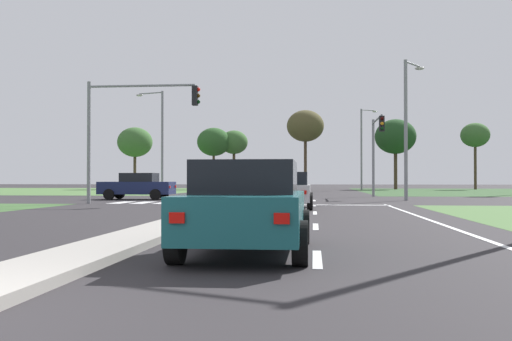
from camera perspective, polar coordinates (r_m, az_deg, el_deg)
The scene contains 32 objects.
ground_plane at distance 34.50m, azimuth -0.09°, elevation -2.87°, with size 200.00×200.00×0.00m, color #282628.
grass_verge_far_left at distance 65.55m, azimuth -20.57°, elevation -1.86°, with size 35.00×35.00×0.01m, color #476B38.
median_island_near at distance 15.73m, azimuth -7.05°, elevation -5.01°, with size 1.20×22.00×0.14m, color gray.
median_island_far at distance 59.41m, azimuth 2.32°, elevation -1.96°, with size 1.20×36.00×0.14m, color gray.
lane_dash_near at distance 8.91m, azimuth 6.02°, elevation -8.62°, with size 0.14×2.00×0.01m, color silver.
lane_dash_second at distance 14.88m, azimuth 5.87°, elevation -5.50°, with size 0.14×2.00×0.01m, color silver.
lane_dash_third at distance 20.87m, azimuth 5.80°, elevation -4.16°, with size 0.14×2.00×0.01m, color silver.
lane_dash_fourth at distance 26.86m, azimuth 5.77°, elevation -3.43°, with size 0.14×2.00×0.01m, color silver.
lane_dash_fifth at distance 32.85m, azimuth 5.74°, elevation -2.96°, with size 0.14×2.00×0.01m, color silver.
edge_line_right at distance 16.70m, azimuth 17.46°, elevation -4.96°, with size 0.14×24.00×0.01m, color silver.
stop_bar_near at distance 27.33m, azimuth 6.39°, elevation -3.38°, with size 6.40×0.50×0.01m, color silver.
crosswalk_bar_near at distance 30.75m, azimuth -13.06°, elevation -3.08°, with size 0.70×2.80×0.01m, color silver.
crosswalk_bar_second at distance 30.40m, azimuth -11.00°, elevation -3.11°, with size 0.70×2.80×0.01m, color silver.
crosswalk_bar_third at distance 30.09m, azimuth -8.90°, elevation -3.14°, with size 0.70×2.80×0.01m, color silver.
crosswalk_bar_fourth at distance 29.82m, azimuth -6.75°, elevation -3.17°, with size 0.70×2.80×0.01m, color silver.
crosswalk_bar_fifth at distance 29.60m, azimuth -4.58°, elevation -3.19°, with size 0.70×2.80×0.01m, color silver.
car_silver_near at distance 23.94m, azimuth 3.16°, elevation -1.92°, with size 2.03×4.23×1.50m.
car_navy_second at distance 35.38m, azimuth -11.56°, elevation -1.50°, with size 4.37×2.07×1.58m.
car_white_third at distance 53.62m, azimuth -0.51°, elevation -1.31°, with size 1.99×4.44×1.53m.
car_teal_fourth at distance 9.53m, azimuth -0.78°, elevation -3.51°, with size 1.98×4.42×1.50m.
traffic_signal_near_left at distance 29.29m, azimuth -12.39°, elevation 5.03°, with size 5.68×0.32×6.04m.
traffic_signal_far_right at distance 39.18m, azimuth 11.73°, elevation 2.88°, with size 0.32×5.39×5.36m.
street_lamp_second at distance 34.32m, azimuth 14.63°, elevation 4.71°, with size 1.44×1.85×8.00m.
street_lamp_third at distance 47.62m, azimuth -9.43°, elevation 3.38°, with size 2.50×0.93×8.33m.
street_lamp_fourth at distance 64.45m, azimuth 10.43°, elevation 2.49°, with size 1.91×1.05×8.88m.
pedestrian_at_median at distance 44.51m, azimuth 1.50°, elevation -0.76°, with size 0.34×0.34×1.88m.
treeline_near at distance 72.08m, azimuth -11.80°, elevation 2.72°, with size 4.24×4.24×7.51m.
treeline_second at distance 69.52m, azimuth -4.17°, elevation 2.80°, with size 3.96×3.96×7.35m.
treeline_third at distance 70.15m, azimuth -2.18°, elevation 2.75°, with size 3.35×3.35×7.10m.
treeline_fourth at distance 67.01m, azimuth 4.87°, elevation 4.34°, with size 4.26×4.26×9.14m.
treeline_fifth at distance 71.49m, azimuth 13.52°, elevation 3.23°, with size 4.89×4.89×8.39m.
treeline_sixth at distance 72.97m, azimuth 20.70°, elevation 3.23°, with size 3.35×3.35×7.82m.
Camera 1 is at (3.44, -4.30, 1.21)m, focal length 40.77 mm.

